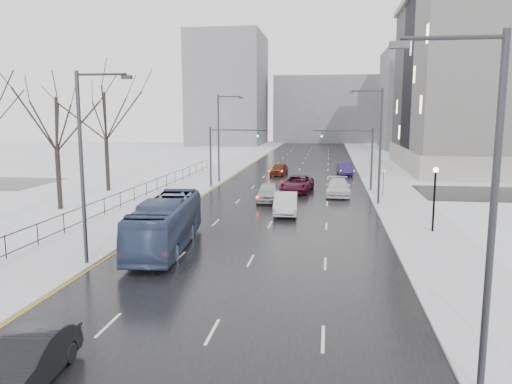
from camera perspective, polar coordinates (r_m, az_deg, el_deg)
The scene contains 27 objects.
road at distance 64.33m, azimuth 4.64°, elevation 1.88°, with size 16.00×150.00×0.04m, color black.
cross_road at distance 52.47m, azimuth 3.79°, elevation 0.29°, with size 130.00×10.00×0.04m, color black.
sidewalk_left at distance 65.82m, azimuth -4.52°, elevation 2.10°, with size 5.00×150.00×0.16m, color silver.
sidewalk_right at distance 64.52m, azimuth 13.99°, elevation 1.72°, with size 5.00×150.00×0.16m, color silver.
park_strip at distance 68.55m, azimuth -12.29°, elevation 2.17°, with size 14.00×150.00×0.12m, color white.
tree_park_d at distance 44.30m, azimuth -21.42°, elevation -1.95°, with size 8.75×8.75×12.50m, color black, non-canonical shape.
tree_park_e at distance 53.24m, azimuth -16.50°, elevation 0.05°, with size 9.45×9.45×13.50m, color black, non-canonical shape.
iron_fence at distance 38.42m, azimuth -18.21°, elevation -1.98°, with size 0.06×70.00×1.30m.
streetlight_r_near at distance 14.50m, azimuth 24.68°, elevation -0.89°, with size 2.95×0.25×10.00m.
streetlight_r_mid at distance 43.97m, azimuth 13.74°, elevation 5.72°, with size 2.95×0.25×10.00m.
streetlight_l_near at distance 26.78m, azimuth -18.91°, elevation 3.59°, with size 2.95×0.25×10.00m.
streetlight_l_far at distance 57.09m, azimuth -4.08°, elevation 6.64°, with size 2.95×0.25×10.00m.
lamppost_r_mid at distance 34.78m, azimuth 19.75°, elevation 0.23°, with size 0.36×0.36×4.28m.
mast_signal_right at distance 51.96m, azimuth 11.94°, elevation 4.57°, with size 6.10×0.33×6.50m.
mast_signal_left at distance 53.09m, azimuth -4.10°, elevation 4.83°, with size 6.10×0.33×6.50m.
no_uturn_sign at distance 48.32m, azimuth 14.38°, elevation 2.02°, with size 0.60×0.06×2.70m.
bldg_far_right at distance 121.15m, azimuth 20.02°, elevation 9.88°, with size 24.00×20.00×22.00m, color slate.
bldg_far_left at distance 131.47m, azimuth -3.19°, elevation 11.59°, with size 18.00×22.00×28.00m, color slate.
bldg_far_center at distance 143.72m, azimuth 8.40°, elevation 9.28°, with size 30.00×18.00×18.00m, color slate.
sedan_left_near at distance 16.67m, azimuth -24.76°, elevation -17.20°, with size 1.55×4.45×1.47m, color black.
bus at distance 29.79m, azimuth -10.26°, elevation -3.56°, with size 2.48×10.61×2.96m, color navy.
sedan_center_near at distance 45.12m, azimuth 1.42°, elevation -0.00°, with size 1.98×4.92×1.68m, color #A5A7A9.
sedan_right_near at distance 39.45m, azimuth 3.42°, elevation -1.30°, with size 1.80×5.16×1.70m, color #AEB0B2.
sedan_right_cross at distance 50.60m, azimuth 4.72°, elevation 0.93°, with size 2.73×5.92×1.65m, color #3E0A1C.
sedan_right_far at distance 48.90m, azimuth 9.34°, elevation 0.55°, with size 2.29×5.64×1.64m, color silver.
sedan_center_far at distance 64.47m, azimuth 2.66°, elevation 2.63°, with size 1.83×4.54×1.55m, color #602210.
sedan_right_distant at distance 65.89m, azimuth 10.10°, elevation 2.63°, with size 1.63×4.67×1.54m, color navy.
Camera 1 is at (4.05, -3.72, 7.89)m, focal length 35.00 mm.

